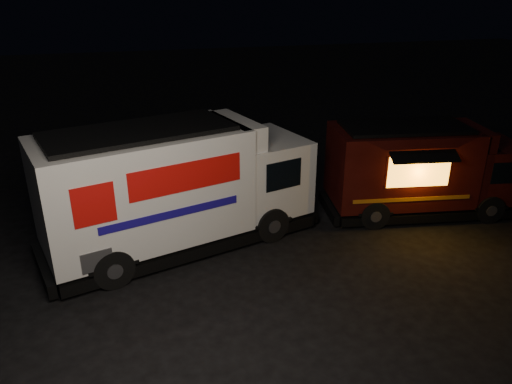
{
  "coord_description": "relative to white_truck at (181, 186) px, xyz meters",
  "views": [
    {
      "loc": [
        -1.87,
        -9.56,
        6.39
      ],
      "look_at": [
        1.19,
        2.0,
        1.23
      ],
      "focal_mm": 35.0,
      "sensor_mm": 36.0,
      "label": 1
    }
  ],
  "objects": [
    {
      "name": "red_truck",
      "position": [
        7.0,
        0.15,
        -0.28
      ],
      "size": [
        5.94,
        2.9,
        2.65
      ],
      "primitive_type": null,
      "rotation": [
        0.0,
        0.0,
        -0.15
      ],
      "color": "#380D0A",
      "rests_on": "ground"
    },
    {
      "name": "ground",
      "position": [
        0.75,
        -2.02,
        -1.6
      ],
      "size": [
        80.0,
        80.0,
        0.0
      ],
      "primitive_type": "plane",
      "color": "black",
      "rests_on": "ground"
    },
    {
      "name": "white_truck",
      "position": [
        0.0,
        0.0,
        0.0
      ],
      "size": [
        7.47,
        4.28,
        3.21
      ],
      "primitive_type": null,
      "rotation": [
        0.0,
        0.0,
        0.28
      ],
      "color": "silver",
      "rests_on": "ground"
    }
  ]
}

